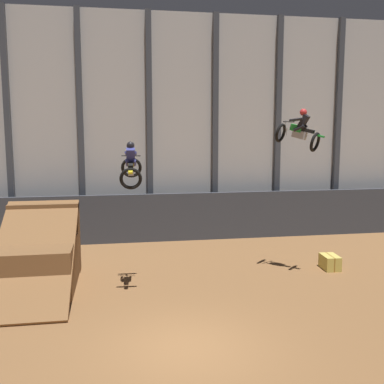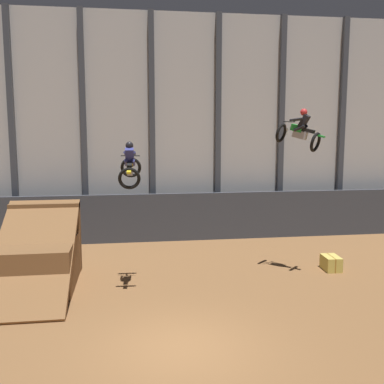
% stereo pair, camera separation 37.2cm
% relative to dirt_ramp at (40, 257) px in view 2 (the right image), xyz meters
% --- Properties ---
extents(ground_plane, '(60.00, 60.00, 0.00)m').
position_rel_dirt_ramp_xyz_m(ground_plane, '(4.45, -5.55, -0.98)').
color(ground_plane, brown).
extents(arena_back_wall, '(32.00, 0.40, 11.29)m').
position_rel_dirt_ramp_xyz_m(arena_back_wall, '(4.45, 6.84, 4.67)').
color(arena_back_wall, silver).
rests_on(arena_back_wall, ground_plane).
extents(lower_barrier, '(31.36, 0.20, 2.38)m').
position_rel_dirt_ramp_xyz_m(lower_barrier, '(4.45, 5.57, 0.21)').
color(lower_barrier, '#383D47').
rests_on(lower_barrier, ground_plane).
extents(dirt_ramp, '(2.61, 5.19, 2.88)m').
position_rel_dirt_ramp_xyz_m(dirt_ramp, '(0.00, 0.00, 0.00)').
color(dirt_ramp, brown).
rests_on(dirt_ramp, ground_plane).
extents(rider_bike_left_air, '(0.81, 1.84, 1.57)m').
position_rel_dirt_ramp_xyz_m(rider_bike_left_air, '(3.26, -0.95, 3.29)').
color(rider_bike_left_air, black).
extents(rider_bike_right_air, '(1.67, 1.68, 1.61)m').
position_rel_dirt_ramp_xyz_m(rider_bike_right_air, '(9.49, -0.28, 4.45)').
color(rider_bike_right_air, black).
extents(hay_bale_trackside, '(0.65, 0.93, 0.57)m').
position_rel_dirt_ramp_xyz_m(hay_bale_trackside, '(11.06, -0.02, -0.70)').
color(hay_bale_trackside, '#CCB751').
rests_on(hay_bale_trackside, ground_plane).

